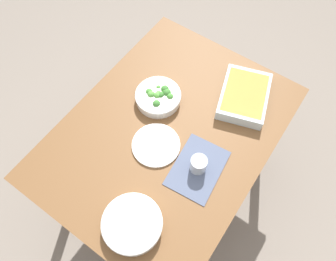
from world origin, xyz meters
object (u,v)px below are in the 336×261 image
side_plate (156,145)px  spoon_by_stew (130,215)px  stew_bowl (132,224)px  baking_dish (244,96)px  drink_cup (198,165)px  broccoli_bowl (158,97)px

side_plate → spoon_by_stew: size_ratio=1.48×
stew_bowl → baking_dish: 0.79m
baking_dish → spoon_by_stew: 0.77m
drink_cup → side_plate: (0.02, -0.21, -0.03)m
broccoli_bowl → spoon_by_stew: (0.52, 0.23, -0.03)m
broccoli_bowl → drink_cup: (0.19, 0.35, 0.01)m
broccoli_bowl → side_plate: 0.25m
baking_dish → drink_cup: drink_cup is taller
broccoli_bowl → drink_cup: size_ratio=2.63×
drink_cup → baking_dish: bearing=-178.6°
baking_dish → stew_bowl: bearing=-5.1°
broccoli_bowl → drink_cup: 0.40m
stew_bowl → baking_dish: baking_dish is taller
baking_dish → side_plate: size_ratio=1.60×
stew_bowl → drink_cup: size_ratio=2.86×
stew_bowl → spoon_by_stew: stew_bowl is taller
baking_dish → drink_cup: 0.43m
side_plate → drink_cup: bearing=94.2°
spoon_by_stew → broccoli_bowl: bearing=-155.8°
drink_cup → side_plate: 0.21m
side_plate → stew_bowl: bearing=21.0°
broccoli_bowl → spoon_by_stew: bearing=24.2°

